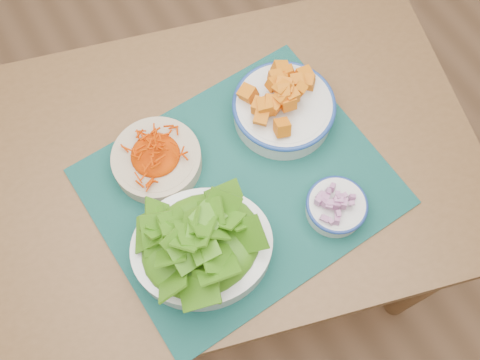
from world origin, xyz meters
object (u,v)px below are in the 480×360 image
Objects in this scene: placemat at (240,186)px; lettuce_bowl at (202,244)px; carrot_bowl at (156,157)px; squash_bowl at (284,105)px; onion_bowl at (337,205)px; table at (221,183)px.

placemat is 0.17m from lettuce_bowl.
carrot_bowl reaches higher than placemat.
onion_bowl is (-0.02, -0.23, -0.02)m from squash_bowl.
carrot_bowl is at bearing 168.56° from table.
lettuce_bowl is (-0.01, -0.21, 0.02)m from carrot_bowl.
onion_bowl is at bearing -46.08° from carrot_bowl.
table is 3.83× the size of lettuce_bowl.
onion_bowl is (0.26, -0.06, -0.03)m from lettuce_bowl.
carrot_bowl is at bearing 130.43° from placemat.
squash_bowl reaches higher than onion_bowl.
squash_bowl is (0.17, 0.02, 0.17)m from table.
onion_bowl is at bearing 7.32° from lettuce_bowl.
squash_bowl is 0.23m from onion_bowl.
onion_bowl reaches higher than placemat.
lettuce_bowl is at bearing -112.84° from table.
placemat reaches higher than table.
lettuce_bowl is (-0.29, -0.18, 0.01)m from squash_bowl.
lettuce_bowl reaches higher than placemat.
squash_bowl reaches higher than carrot_bowl.
onion_bowl is at bearing -40.24° from table.
carrot_bowl is (-0.12, 0.13, 0.04)m from placemat.
onion_bowl is at bearing -96.00° from squash_bowl.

